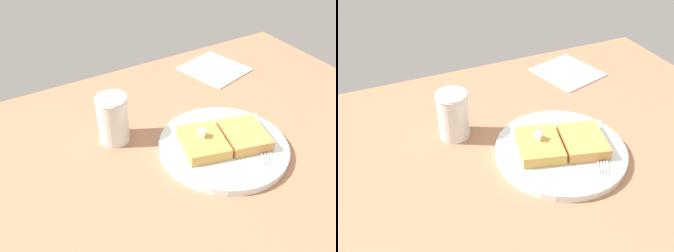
% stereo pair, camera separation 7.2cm
% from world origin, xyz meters
% --- Properties ---
extents(table_surface, '(0.90, 0.90, 0.03)m').
position_xyz_m(table_surface, '(0.00, 0.00, 0.01)').
color(table_surface, '#A56D4E').
rests_on(table_surface, ground).
extents(plate, '(0.25, 0.25, 0.01)m').
position_xyz_m(plate, '(-0.02, 0.05, 0.04)').
color(plate, silver).
rests_on(plate, table_surface).
extents(toast_slice_left, '(0.10, 0.12, 0.02)m').
position_xyz_m(toast_slice_left, '(-0.06, 0.06, 0.06)').
color(toast_slice_left, gold).
rests_on(toast_slice_left, plate).
extents(toast_slice_middle, '(0.10, 0.12, 0.02)m').
position_xyz_m(toast_slice_middle, '(0.02, 0.04, 0.06)').
color(toast_slice_middle, '#CD8E49').
rests_on(toast_slice_middle, plate).
extents(butter_pat_primary, '(0.02, 0.02, 0.02)m').
position_xyz_m(butter_pat_primary, '(-0.06, 0.07, 0.07)').
color(butter_pat_primary, '#F0EEC4').
rests_on(butter_pat_primary, toast_slice_left).
extents(fork, '(0.10, 0.14, 0.00)m').
position_xyz_m(fork, '(0.05, 0.02, 0.05)').
color(fork, silver).
rests_on(fork, plate).
extents(syrup_jar, '(0.06, 0.06, 0.10)m').
position_xyz_m(syrup_jar, '(-0.19, 0.19, 0.08)').
color(syrup_jar, '#391708').
rests_on(syrup_jar, table_surface).
extents(napkin, '(0.18, 0.18, 0.00)m').
position_xyz_m(napkin, '(0.16, 0.33, 0.03)').
color(napkin, beige).
rests_on(napkin, table_surface).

